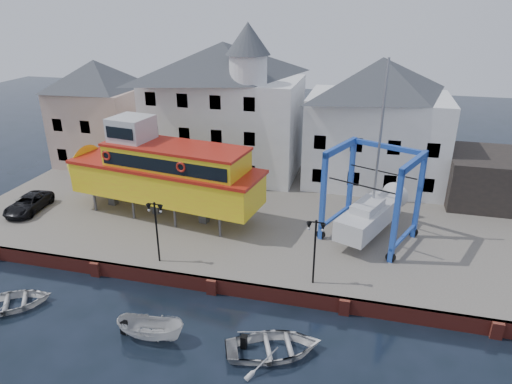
# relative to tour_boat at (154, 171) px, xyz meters

# --- Properties ---
(ground) EXTENTS (140.00, 140.00, 0.00)m
(ground) POSITION_rel_tour_boat_xyz_m (7.31, -7.79, -4.59)
(ground) COLOR black
(ground) RESTS_ON ground
(hardstanding) EXTENTS (44.00, 22.00, 1.00)m
(hardstanding) POSITION_rel_tour_boat_xyz_m (7.31, 3.21, -4.09)
(hardstanding) COLOR #605A53
(hardstanding) RESTS_ON ground
(quay_wall) EXTENTS (44.00, 0.47, 1.00)m
(quay_wall) POSITION_rel_tour_boat_xyz_m (7.31, -7.69, -4.09)
(quay_wall) COLOR maroon
(quay_wall) RESTS_ON ground
(building_pink) EXTENTS (8.00, 7.00, 10.30)m
(building_pink) POSITION_rel_tour_boat_xyz_m (-10.69, 10.21, 1.56)
(building_pink) COLOR tan
(building_pink) RESTS_ON hardstanding
(building_white_main) EXTENTS (14.00, 8.30, 14.00)m
(building_white_main) POSITION_rel_tour_boat_xyz_m (2.44, 10.60, 2.75)
(building_white_main) COLOR white
(building_white_main) RESTS_ON hardstanding
(building_white_right) EXTENTS (12.00, 8.00, 11.20)m
(building_white_right) POSITION_rel_tour_boat_xyz_m (16.31, 11.21, 2.01)
(building_white_right) COLOR white
(building_white_right) RESTS_ON hardstanding
(shed_dark) EXTENTS (8.00, 7.00, 4.00)m
(shed_dark) POSITION_rel_tour_boat_xyz_m (26.31, 9.21, -1.59)
(shed_dark) COLOR black
(shed_dark) RESTS_ON hardstanding
(lamp_post_left) EXTENTS (1.12, 0.32, 4.20)m
(lamp_post_left) POSITION_rel_tour_boat_xyz_m (3.31, -6.59, -0.41)
(lamp_post_left) COLOR black
(lamp_post_left) RESTS_ON hardstanding
(lamp_post_right) EXTENTS (1.12, 0.32, 4.20)m
(lamp_post_right) POSITION_rel_tour_boat_xyz_m (13.31, -6.59, -0.41)
(lamp_post_right) COLOR black
(lamp_post_right) RESTS_ON hardstanding
(tour_boat) EXTENTS (17.89, 6.73, 7.61)m
(tour_boat) POSITION_rel_tour_boat_xyz_m (0.00, 0.00, 0.00)
(tour_boat) COLOR #59595E
(tour_boat) RESTS_ON hardstanding
(travel_lift) EXTENTS (7.07, 8.38, 12.40)m
(travel_lift) POSITION_rel_tour_boat_xyz_m (16.58, 0.66, -1.51)
(travel_lift) COLOR #1F429E
(travel_lift) RESTS_ON hardstanding
(van) EXTENTS (2.54, 4.75, 1.27)m
(van) POSITION_rel_tour_boat_xyz_m (-10.11, -2.18, -2.95)
(van) COLOR black
(van) RESTS_ON hardstanding
(motorboat_a) EXTENTS (3.81, 1.57, 1.45)m
(motorboat_a) POSITION_rel_tour_boat_xyz_m (5.51, -12.41, -4.59)
(motorboat_a) COLOR silver
(motorboat_a) RESTS_ON ground
(motorboat_b) EXTENTS (5.89, 5.11, 1.02)m
(motorboat_b) POSITION_rel_tour_boat_xyz_m (12.08, -11.88, -4.59)
(motorboat_b) COLOR silver
(motorboat_b) RESTS_ON ground
(motorboat_d) EXTENTS (5.42, 5.08, 0.91)m
(motorboat_d) POSITION_rel_tour_boat_xyz_m (-3.67, -12.00, -4.59)
(motorboat_d) COLOR silver
(motorboat_d) RESTS_ON ground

